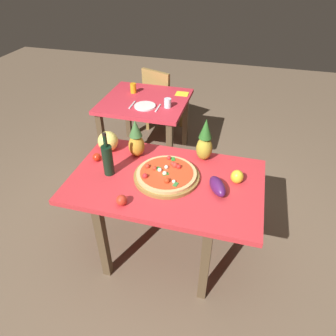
# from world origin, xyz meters

# --- Properties ---
(ground_plane) EXTENTS (10.00, 10.00, 0.00)m
(ground_plane) POSITION_xyz_m (0.00, 0.00, 0.00)
(ground_plane) COLOR brown
(display_table) EXTENTS (1.37, 0.84, 0.73)m
(display_table) POSITION_xyz_m (0.00, 0.00, 0.65)
(display_table) COLOR brown
(display_table) RESTS_ON ground_plane
(background_table) EXTENTS (0.90, 0.85, 0.73)m
(background_table) POSITION_xyz_m (-0.58, 1.26, 0.62)
(background_table) COLOR brown
(background_table) RESTS_ON ground_plane
(dining_chair) EXTENTS (0.51, 0.51, 0.85)m
(dining_chair) POSITION_xyz_m (-0.60, 1.91, 0.48)
(dining_chair) COLOR olive
(dining_chair) RESTS_ON ground_plane
(pizza_board) EXTENTS (0.47, 0.47, 0.02)m
(pizza_board) POSITION_xyz_m (-0.00, 0.02, 0.74)
(pizza_board) COLOR olive
(pizza_board) RESTS_ON display_table
(pizza) EXTENTS (0.43, 0.43, 0.06)m
(pizza) POSITION_xyz_m (-0.00, 0.02, 0.77)
(pizza) COLOR #E5A86B
(pizza) RESTS_ON pizza_board
(wine_bottle) EXTENTS (0.08, 0.08, 0.34)m
(wine_bottle) POSITION_xyz_m (-0.42, -0.04, 0.86)
(wine_bottle) COLOR black
(wine_bottle) RESTS_ON display_table
(pineapple_left) EXTENTS (0.12, 0.12, 0.35)m
(pineapple_left) POSITION_xyz_m (0.21, 0.32, 0.88)
(pineapple_left) COLOR #AD982E
(pineapple_left) RESTS_ON display_table
(pineapple_right) EXTENTS (0.13, 0.13, 0.31)m
(pineapple_right) POSITION_xyz_m (-0.30, 0.23, 0.87)
(pineapple_right) COLOR #BB8327
(pineapple_right) RESTS_ON display_table
(melon) EXTENTS (0.16, 0.16, 0.16)m
(melon) POSITION_xyz_m (-0.55, 0.25, 0.81)
(melon) COLOR #EDD764
(melon) RESTS_ON display_table
(bell_pepper) EXTENTS (0.09, 0.09, 0.10)m
(bell_pepper) POSITION_xyz_m (0.49, 0.10, 0.77)
(bell_pepper) COLOR gold
(bell_pepper) RESTS_ON display_table
(eggplant) EXTENTS (0.18, 0.22, 0.09)m
(eggplant) POSITION_xyz_m (0.37, -0.04, 0.77)
(eggplant) COLOR #47174E
(eggplant) RESTS_ON display_table
(tomato_by_bottle) EXTENTS (0.06, 0.06, 0.06)m
(tomato_by_bottle) POSITION_xyz_m (-0.58, 0.08, 0.76)
(tomato_by_bottle) COLOR red
(tomato_by_bottle) RESTS_ON display_table
(tomato_near_board) EXTENTS (0.07, 0.07, 0.07)m
(tomato_near_board) POSITION_xyz_m (-0.21, -0.33, 0.77)
(tomato_near_board) COLOR red
(tomato_near_board) RESTS_ON display_table
(drinking_glass_juice) EXTENTS (0.07, 0.07, 0.11)m
(drinking_glass_juice) POSITION_xyz_m (-0.77, 1.40, 0.78)
(drinking_glass_juice) COLOR orange
(drinking_glass_juice) RESTS_ON background_table
(drinking_glass_water) EXTENTS (0.07, 0.07, 0.09)m
(drinking_glass_water) POSITION_xyz_m (-0.30, 1.14, 0.78)
(drinking_glass_water) COLOR silver
(drinking_glass_water) RESTS_ON background_table
(dinner_plate) EXTENTS (0.22, 0.22, 0.02)m
(dinner_plate) POSITION_xyz_m (-0.53, 1.09, 0.74)
(dinner_plate) COLOR white
(dinner_plate) RESTS_ON background_table
(fork_utensil) EXTENTS (0.02, 0.18, 0.01)m
(fork_utensil) POSITION_xyz_m (-0.67, 1.09, 0.73)
(fork_utensil) COLOR silver
(fork_utensil) RESTS_ON background_table
(knife_utensil) EXTENTS (0.02, 0.18, 0.01)m
(knife_utensil) POSITION_xyz_m (-0.39, 1.09, 0.73)
(knife_utensil) COLOR silver
(knife_utensil) RESTS_ON background_table
(napkin_folded) EXTENTS (0.14, 0.13, 0.01)m
(napkin_folded) POSITION_xyz_m (-0.23, 1.50, 0.73)
(napkin_folded) COLOR yellow
(napkin_folded) RESTS_ON background_table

